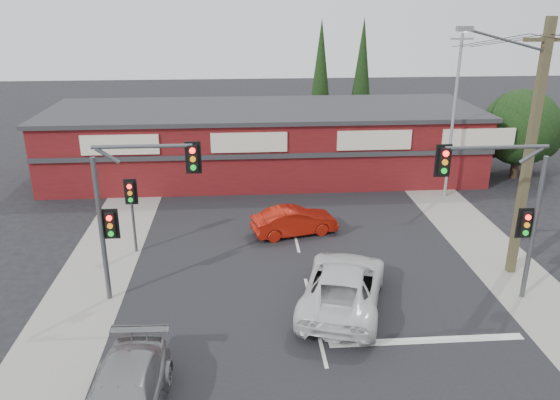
{
  "coord_description": "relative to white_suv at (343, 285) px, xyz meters",
  "views": [
    {
      "loc": [
        -2.42,
        -16.3,
        10.64
      ],
      "look_at": [
        -1.02,
        3.0,
        3.4
      ],
      "focal_mm": 35.0,
      "sensor_mm": 36.0,
      "label": 1
    }
  ],
  "objects": [
    {
      "name": "ground",
      "position": [
        -1.14,
        -0.9,
        -0.82
      ],
      "size": [
        120.0,
        120.0,
        0.0
      ],
      "primitive_type": "plane",
      "color": "black",
      "rests_on": "ground"
    },
    {
      "name": "road_strip",
      "position": [
        -1.14,
        4.1,
        -0.81
      ],
      "size": [
        14.0,
        70.0,
        0.01
      ],
      "primitive_type": "cube",
      "color": "black",
      "rests_on": "ground"
    },
    {
      "name": "verge_left",
      "position": [
        -9.64,
        4.1,
        -0.81
      ],
      "size": [
        3.0,
        70.0,
        0.02
      ],
      "primitive_type": "cube",
      "color": "gray",
      "rests_on": "ground"
    },
    {
      "name": "verge_right",
      "position": [
        7.36,
        4.1,
        -0.81
      ],
      "size": [
        3.0,
        70.0,
        0.02
      ],
      "primitive_type": "cube",
      "color": "gray",
      "rests_on": "ground"
    },
    {
      "name": "stop_line",
      "position": [
        2.36,
        -2.4,
        -0.8
      ],
      "size": [
        6.5,
        0.35,
        0.01
      ],
      "primitive_type": "cube",
      "color": "silver",
      "rests_on": "ground"
    },
    {
      "name": "white_suv",
      "position": [
        0.0,
        0.0,
        0.0
      ],
      "size": [
        4.33,
        6.41,
        1.63
      ],
      "primitive_type": "imported",
      "rotation": [
        0.0,
        0.0,
        2.84
      ],
      "color": "silver",
      "rests_on": "ground"
    },
    {
      "name": "red_sedan",
      "position": [
        -1.14,
        6.5,
        -0.16
      ],
      "size": [
        4.23,
        2.33,
        1.32
      ],
      "primitive_type": "imported",
      "rotation": [
        0.0,
        0.0,
        1.82
      ],
      "color": "#9B1609",
      "rests_on": "ground"
    },
    {
      "name": "lane_dashes",
      "position": [
        -1.14,
        1.23,
        -0.8
      ],
      "size": [
        0.12,
        41.86,
        0.01
      ],
      "color": "silver",
      "rests_on": "ground"
    },
    {
      "name": "shop_building",
      "position": [
        -2.13,
        16.09,
        1.32
      ],
      "size": [
        27.3,
        8.4,
        4.22
      ],
      "color": "#541013",
      "rests_on": "ground"
    },
    {
      "name": "tree_cluster",
      "position": [
        13.56,
        14.54,
        2.08
      ],
      "size": [
        5.9,
        5.1,
        5.5
      ],
      "color": "#2D2116",
      "rests_on": "ground"
    },
    {
      "name": "conifer_near",
      "position": [
        2.36,
        23.1,
        4.66
      ],
      "size": [
        1.8,
        1.8,
        9.25
      ],
      "color": "#2D2116",
      "rests_on": "ground"
    },
    {
      "name": "conifer_far",
      "position": [
        5.86,
        25.1,
        4.66
      ],
      "size": [
        1.8,
        1.8,
        9.25
      ],
      "color": "#2D2116",
      "rests_on": "ground"
    },
    {
      "name": "traffic_mast_left",
      "position": [
        -7.56,
        1.11,
        3.11
      ],
      "size": [
        3.77,
        0.27,
        5.97
      ],
      "color": "#47494C",
      "rests_on": "ground"
    },
    {
      "name": "traffic_mast_right",
      "position": [
        5.73,
        0.11,
        3.13
      ],
      "size": [
        3.96,
        0.27,
        5.97
      ],
      "color": "#47494C",
      "rests_on": "ground"
    },
    {
      "name": "pedestal_signal",
      "position": [
        -8.34,
        5.11,
        1.59
      ],
      "size": [
        0.55,
        0.27,
        3.38
      ],
      "color": "#47494C",
      "rests_on": "ground"
    },
    {
      "name": "utility_pole",
      "position": [
        7.23,
        2.09,
        4.58
      ],
      "size": [
        4.38,
        0.59,
        10.0
      ],
      "color": "brown",
      "rests_on": "ground"
    },
    {
      "name": "steel_pole",
      "position": [
        7.86,
        11.1,
        3.89
      ],
      "size": [
        1.2,
        0.16,
        9.0
      ],
      "color": "gray",
      "rests_on": "ground"
    }
  ]
}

